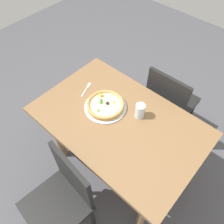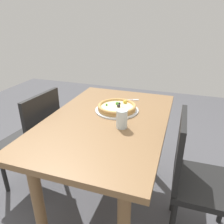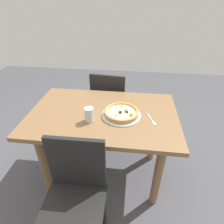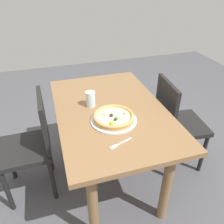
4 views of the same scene
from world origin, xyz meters
name	(u,v)px [view 2 (image 2 of 4)]	position (x,y,z in m)	size (l,w,h in m)	color
ground_plane	(108,201)	(0.00, 0.00, 0.00)	(6.00, 6.00, 0.00)	#4C4C51
dining_table	(107,134)	(0.00, 0.00, 0.63)	(1.24, 0.81, 0.76)	olive
chair_near	(35,139)	(0.02, -0.62, 0.49)	(0.44, 0.44, 0.89)	black
chair_far	(196,177)	(0.09, 0.62, 0.49)	(0.40, 0.40, 0.89)	black
plate	(117,110)	(-0.16, 0.02, 0.76)	(0.32, 0.32, 0.01)	silver
pizza	(117,107)	(-0.16, 0.02, 0.79)	(0.29, 0.29, 0.05)	tan
fork	(131,100)	(-0.40, 0.07, 0.76)	(0.07, 0.16, 0.00)	silver
drinking_glass	(122,119)	(0.09, 0.13, 0.82)	(0.07, 0.07, 0.12)	silver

